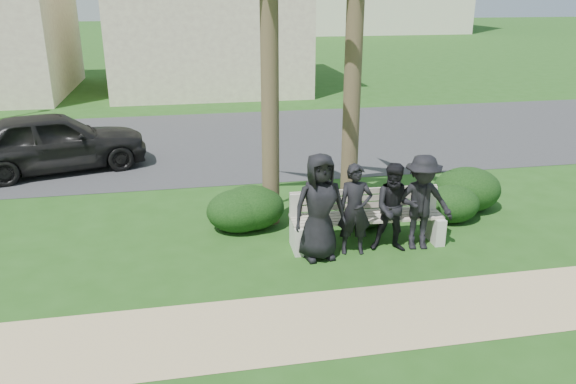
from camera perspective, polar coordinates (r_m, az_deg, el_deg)
name	(u,v)px	position (r m, az deg, el deg)	size (l,w,h in m)	color
ground	(336,259)	(9.35, 4.88, -6.75)	(160.00, 160.00, 0.00)	#1F4915
footpath	(371,317)	(7.85, 8.47, -12.48)	(30.00, 1.60, 0.01)	tan
asphalt_street	(264,139)	(16.73, -2.50, 5.36)	(160.00, 8.00, 0.01)	#2D2D30
stucco_bldg_right	(206,3)	(26.07, -8.38, 18.50)	(8.40, 8.40, 7.30)	#C1AD90
park_bench	(367,222)	(9.77, 8.00, -2.99)	(2.64, 0.68, 0.92)	#AFA593
man_a	(320,207)	(9.02, 3.23, -1.53)	(0.87, 0.57, 1.78)	black
man_b	(355,210)	(9.28, 6.81, -1.80)	(0.56, 0.37, 1.55)	black
man_c	(395,208)	(9.47, 10.82, -1.61)	(0.74, 0.58, 1.53)	black
man_d	(421,203)	(9.63, 13.38, -1.05)	(1.07, 0.61, 1.65)	black
hedge_b	(251,206)	(10.38, -3.82, -1.47)	(1.26, 1.04, 0.82)	black
hedge_c	(239,209)	(10.30, -4.97, -1.76)	(1.20, 1.00, 0.79)	black
hedge_d	(364,207)	(10.56, 7.70, -1.50)	(1.12, 0.92, 0.73)	black
hedge_e	(451,203)	(11.12, 16.24, -1.06)	(1.09, 0.90, 0.71)	black
hedge_f	(467,188)	(11.76, 17.72, 0.38)	(1.36, 1.13, 0.89)	black
car_a	(54,142)	(14.72, -22.68, 4.76)	(1.73, 4.29, 1.46)	black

